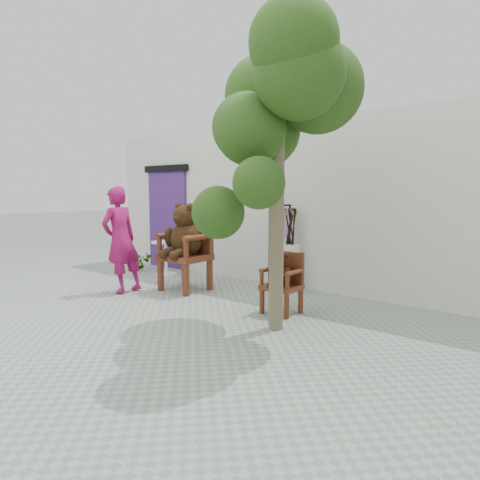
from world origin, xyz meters
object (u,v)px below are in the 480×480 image
(chair_small, at_px, (283,277))
(display_stand, at_px, (279,257))
(tree, at_px, (276,105))
(chair_big, at_px, (186,240))
(person, at_px, (121,240))
(stool_bucket, at_px, (290,254))
(cafe_table, at_px, (166,254))

(chair_small, relative_size, display_stand, 0.58)
(chair_small, height_order, tree, tree)
(chair_big, xyz_separation_m, person, (-0.80, -0.78, 0.02))
(chair_big, xyz_separation_m, stool_bucket, (1.46, 1.11, -0.25))
(chair_small, bearing_deg, chair_big, 176.12)
(stool_bucket, bearing_deg, chair_big, -142.71)
(cafe_table, bearing_deg, stool_bucket, 8.20)
(cafe_table, relative_size, stool_bucket, 0.48)
(display_stand, bearing_deg, chair_small, -77.54)
(chair_small, distance_m, stool_bucket, 1.43)
(chair_big, distance_m, person, 1.12)
(person, distance_m, stool_bucket, 2.96)
(chair_small, distance_m, person, 3.02)
(cafe_table, bearing_deg, tree, -21.56)
(person, bearing_deg, chair_big, 130.92)
(stool_bucket, height_order, tree, tree)
(display_stand, bearing_deg, person, -160.57)
(chair_big, bearing_deg, display_stand, 41.37)
(chair_big, distance_m, display_stand, 1.68)
(chair_small, relative_size, cafe_table, 1.24)
(cafe_table, distance_m, tree, 4.67)
(display_stand, xyz_separation_m, stool_bucket, (0.22, 0.02, 0.06))
(chair_big, bearing_deg, stool_bucket, 37.29)
(chair_small, xyz_separation_m, tree, (0.29, -0.63, 2.26))
(person, bearing_deg, display_stand, 129.22)
(cafe_table, xyz_separation_m, display_stand, (2.58, 0.38, 0.14))
(chair_big, relative_size, stool_bucket, 1.06)
(chair_small, height_order, stool_bucket, stool_bucket)
(display_stand, xyz_separation_m, tree, (1.18, -1.87, 2.20))
(display_stand, relative_size, tree, 0.40)
(stool_bucket, bearing_deg, person, -140.09)
(chair_small, height_order, cafe_table, chair_small)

